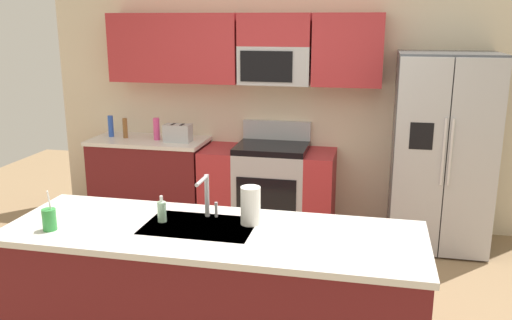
# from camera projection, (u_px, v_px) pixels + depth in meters

# --- Properties ---
(ground_plane) EXTENTS (9.00, 9.00, 0.00)m
(ground_plane) POSITION_uv_depth(u_px,v_px,m) (240.00, 317.00, 4.04)
(ground_plane) COLOR #997A56
(ground_plane) RESTS_ON ground
(kitchen_wall_unit) EXTENTS (5.20, 0.43, 2.60)m
(kitchen_wall_unit) POSITION_uv_depth(u_px,v_px,m) (274.00, 85.00, 5.67)
(kitchen_wall_unit) COLOR beige
(kitchen_wall_unit) RESTS_ON ground
(back_counter) EXTENTS (1.23, 0.63, 0.90)m
(back_counter) POSITION_uv_depth(u_px,v_px,m) (151.00, 179.00, 5.93)
(back_counter) COLOR maroon
(back_counter) RESTS_ON ground
(range_oven) EXTENTS (1.36, 0.61, 1.10)m
(range_oven) POSITION_uv_depth(u_px,v_px,m) (268.00, 187.00, 5.66)
(range_oven) COLOR #B7BABF
(range_oven) RESTS_ON ground
(refrigerator) EXTENTS (0.90, 0.76, 1.85)m
(refrigerator) POSITION_uv_depth(u_px,v_px,m) (442.00, 152.00, 5.12)
(refrigerator) COLOR #4C4F54
(refrigerator) RESTS_ON ground
(island_counter) EXTENTS (2.56, 0.86, 0.90)m
(island_counter) POSITION_uv_depth(u_px,v_px,m) (214.00, 296.00, 3.42)
(island_counter) COLOR maroon
(island_counter) RESTS_ON ground
(toaster) EXTENTS (0.28, 0.16, 0.18)m
(toaster) POSITION_uv_depth(u_px,v_px,m) (178.00, 133.00, 5.67)
(toaster) COLOR #B7BABF
(toaster) RESTS_ON back_counter
(pepper_mill) EXTENTS (0.05, 0.05, 0.21)m
(pepper_mill) POSITION_uv_depth(u_px,v_px,m) (125.00, 128.00, 5.84)
(pepper_mill) COLOR brown
(pepper_mill) RESTS_ON back_counter
(bottle_pink) EXTENTS (0.07, 0.07, 0.23)m
(bottle_pink) POSITION_uv_depth(u_px,v_px,m) (157.00, 129.00, 5.74)
(bottle_pink) COLOR #EA4C93
(bottle_pink) RESTS_ON back_counter
(bottle_blue) EXTENTS (0.06, 0.06, 0.23)m
(bottle_blue) POSITION_uv_depth(u_px,v_px,m) (111.00, 126.00, 5.91)
(bottle_blue) COLOR blue
(bottle_blue) RESTS_ON back_counter
(sink_faucet) EXTENTS (0.09, 0.21, 0.28)m
(sink_faucet) POSITION_uv_depth(u_px,v_px,m) (206.00, 193.00, 3.46)
(sink_faucet) COLOR #B7BABF
(sink_faucet) RESTS_ON island_counter
(drink_cup_green) EXTENTS (0.08, 0.08, 0.25)m
(drink_cup_green) POSITION_uv_depth(u_px,v_px,m) (49.00, 219.00, 3.29)
(drink_cup_green) COLOR green
(drink_cup_green) RESTS_ON island_counter
(soap_dispenser) EXTENTS (0.06, 0.06, 0.17)m
(soap_dispenser) POSITION_uv_depth(u_px,v_px,m) (162.00, 211.00, 3.42)
(soap_dispenser) COLOR #A5D8B2
(soap_dispenser) RESTS_ON island_counter
(paper_towel_roll) EXTENTS (0.12, 0.12, 0.24)m
(paper_towel_roll) POSITION_uv_depth(u_px,v_px,m) (251.00, 206.00, 3.37)
(paper_towel_roll) COLOR white
(paper_towel_roll) RESTS_ON island_counter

